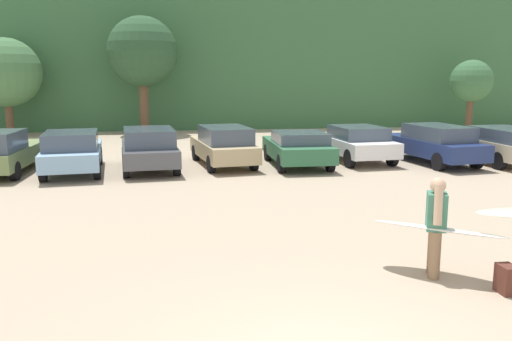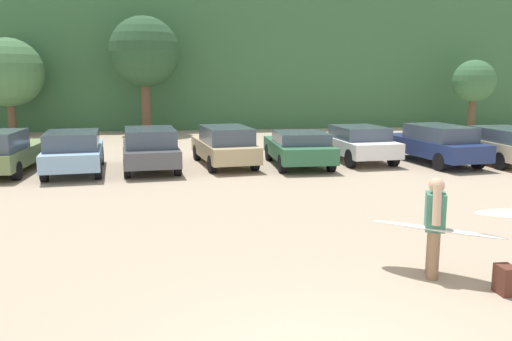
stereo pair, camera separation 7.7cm
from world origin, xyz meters
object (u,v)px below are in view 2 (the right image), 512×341
at_px(parked_car_navy, 436,143).
at_px(parked_car_forest_green, 299,147).
at_px(parked_car_white, 358,142).
at_px(parked_car_tan, 225,145).
at_px(backpack_dropped, 505,280).
at_px(parked_car_champagne, 500,144).
at_px(surfboard_white, 437,229).
at_px(parked_car_sky_blue, 74,151).
at_px(parked_car_dark_gray, 150,148).
at_px(parked_car_olive_green, 1,151).
at_px(person_adult, 435,221).

bearing_deg(parked_car_navy, parked_car_forest_green, 80.50).
distance_m(parked_car_forest_green, parked_car_white, 2.62).
height_order(parked_car_tan, backpack_dropped, parked_car_tan).
xyz_separation_m(parked_car_champagne, surfboard_white, (-7.83, -10.68, 0.05)).
bearing_deg(parked_car_sky_blue, backpack_dropped, -150.14).
xyz_separation_m(parked_car_dark_gray, parked_car_tan, (2.70, 0.62, -0.03)).
distance_m(parked_car_olive_green, parked_car_white, 12.94).
distance_m(parked_car_olive_green, person_adult, 15.02).
height_order(parked_car_white, surfboard_white, parked_car_white).
bearing_deg(parked_car_sky_blue, parked_car_navy, -95.76).
bearing_deg(person_adult, parked_car_olive_green, -25.21).
bearing_deg(parked_car_dark_gray, parked_car_sky_blue, 88.99).
distance_m(parked_car_navy, backpack_dropped, 12.73).
height_order(parked_car_olive_green, parked_car_forest_green, parked_car_olive_green).
bearing_deg(backpack_dropped, parked_car_tan, 105.01).
bearing_deg(parked_car_white, parked_car_champagne, -107.33).
relative_size(parked_car_navy, person_adult, 2.91).
relative_size(parked_car_olive_green, parked_car_dark_gray, 1.12).
distance_m(parked_car_dark_gray, surfboard_white, 12.19).
bearing_deg(parked_car_champagne, parked_car_dark_gray, 84.88).
height_order(parked_car_white, parked_car_champagne, parked_car_champagne).
relative_size(parked_car_olive_green, person_adult, 2.87).
distance_m(surfboard_white, backpack_dropped, 1.28).
height_order(person_adult, backpack_dropped, person_adult).
height_order(parked_car_navy, surfboard_white, parked_car_navy).
relative_size(parked_car_dark_gray, parked_car_navy, 0.88).
height_order(parked_car_forest_green, parked_car_champagne, parked_car_champagne).
distance_m(parked_car_olive_green, parked_car_navy, 15.69).
relative_size(parked_car_olive_green, parked_car_sky_blue, 1.04).
bearing_deg(parked_car_forest_green, parked_car_champagne, -93.29).
relative_size(parked_car_sky_blue, parked_car_navy, 0.95).
relative_size(parked_car_olive_green, parked_car_tan, 1.04).
relative_size(parked_car_dark_gray, parked_car_forest_green, 1.01).
xyz_separation_m(parked_car_sky_blue, parked_car_champagne, (15.72, -0.07, -0.02)).
xyz_separation_m(parked_car_white, backpack_dropped, (-1.88, -12.67, -0.53)).
xyz_separation_m(parked_car_tan, backpack_dropped, (3.34, -12.47, -0.55)).
bearing_deg(parked_car_olive_green, surfboard_white, -135.54).
relative_size(parked_car_sky_blue, parked_car_dark_gray, 1.08).
xyz_separation_m(parked_car_olive_green, parked_car_white, (12.91, 0.84, -0.02)).
bearing_deg(person_adult, parked_car_dark_gray, -42.70).
bearing_deg(parked_car_white, parked_car_forest_green, 100.39).
height_order(parked_car_olive_green, parked_car_tan, parked_car_olive_green).
distance_m(parked_car_forest_green, backpack_dropped, 11.99).
bearing_deg(parked_car_navy, surfboard_white, 145.79).
xyz_separation_m(parked_car_olive_green, parked_car_dark_gray, (5.00, 0.01, 0.03)).
distance_m(parked_car_olive_green, parked_car_dark_gray, 5.00).
height_order(parked_car_dark_gray, parked_car_tan, parked_car_dark_gray).
relative_size(parked_car_olive_green, parked_car_forest_green, 1.14).
relative_size(parked_car_dark_gray, parked_car_champagne, 0.90).
bearing_deg(parked_car_dark_gray, parked_car_champagne, -97.37).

